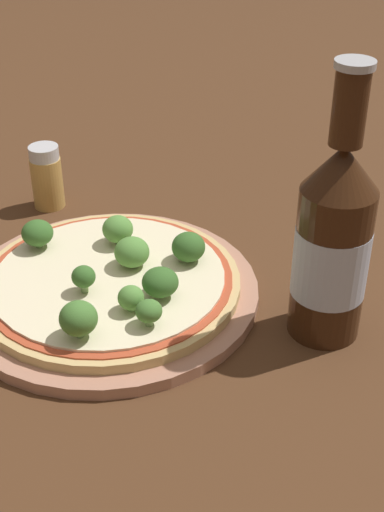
# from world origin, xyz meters

# --- Properties ---
(ground_plane) EXTENTS (3.00, 3.00, 0.00)m
(ground_plane) POSITION_xyz_m (0.00, 0.00, 0.00)
(ground_plane) COLOR #4C2D19
(plate) EXTENTS (0.29, 0.29, 0.01)m
(plate) POSITION_xyz_m (0.02, -0.02, 0.01)
(plate) COLOR tan
(plate) RESTS_ON ground_plane
(pizza) EXTENTS (0.26, 0.26, 0.01)m
(pizza) POSITION_xyz_m (0.02, -0.02, 0.02)
(pizza) COLOR tan
(pizza) RESTS_ON plate
(broccoli_floret_0) EXTENTS (0.02, 0.02, 0.02)m
(broccoli_floret_0) POSITION_xyz_m (0.01, -0.08, 0.04)
(broccoli_floret_0) COLOR #7A9E5B
(broccoli_floret_0) RESTS_ON pizza
(broccoli_floret_1) EXTENTS (0.03, 0.03, 0.03)m
(broccoli_floret_1) POSITION_xyz_m (0.05, 0.04, 0.04)
(broccoli_floret_1) COLOR #7A9E5B
(broccoli_floret_1) RESTS_ON pizza
(broccoli_floret_2) EXTENTS (0.03, 0.03, 0.03)m
(broccoli_floret_2) POSITION_xyz_m (0.05, -0.07, 0.04)
(broccoli_floret_2) COLOR #7A9E5B
(broccoli_floret_2) RESTS_ON pizza
(broccoli_floret_3) EXTENTS (0.02, 0.02, 0.03)m
(broccoli_floret_3) POSITION_xyz_m (-0.01, -0.03, 0.04)
(broccoli_floret_3) COLOR #7A9E5B
(broccoli_floret_3) RESTS_ON pizza
(broccoli_floret_4) EXTENTS (0.03, 0.03, 0.03)m
(broccoli_floret_4) POSITION_xyz_m (0.10, -0.03, 0.04)
(broccoli_floret_4) COLOR #7A9E5B
(broccoli_floret_4) RESTS_ON pizza
(broccoli_floret_5) EXTENTS (0.02, 0.02, 0.03)m
(broccoli_floret_5) POSITION_xyz_m (0.02, -0.10, 0.04)
(broccoli_floret_5) COLOR #7A9E5B
(broccoli_floret_5) RESTS_ON pizza
(broccoli_floret_6) EXTENTS (0.03, 0.03, 0.03)m
(broccoli_floret_6) POSITION_xyz_m (-0.03, 0.06, 0.04)
(broccoli_floret_6) COLOR #7A9E5B
(broccoli_floret_6) RESTS_ON pizza
(broccoli_floret_7) EXTENTS (0.03, 0.03, 0.03)m
(broccoli_floret_7) POSITION_xyz_m (-0.04, -0.09, 0.05)
(broccoli_floret_7) COLOR #7A9E5B
(broccoli_floret_7) RESTS_ON pizza
(broccoli_floret_8) EXTENTS (0.03, 0.03, 0.03)m
(broccoli_floret_8) POSITION_xyz_m (0.04, -0.01, 0.04)
(broccoli_floret_8) COLOR #7A9E5B
(broccoli_floret_8) RESTS_ON pizza
(beer_bottle) EXTENTS (0.07, 0.07, 0.25)m
(beer_bottle) POSITION_xyz_m (0.18, -0.15, 0.09)
(beer_bottle) COLOR #381E0F
(beer_bottle) RESTS_ON ground_plane
(pepper_shaker) EXTENTS (0.04, 0.04, 0.08)m
(pepper_shaker) POSITION_xyz_m (0.02, 0.19, 0.04)
(pepper_shaker) COLOR tan
(pepper_shaker) RESTS_ON ground_plane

